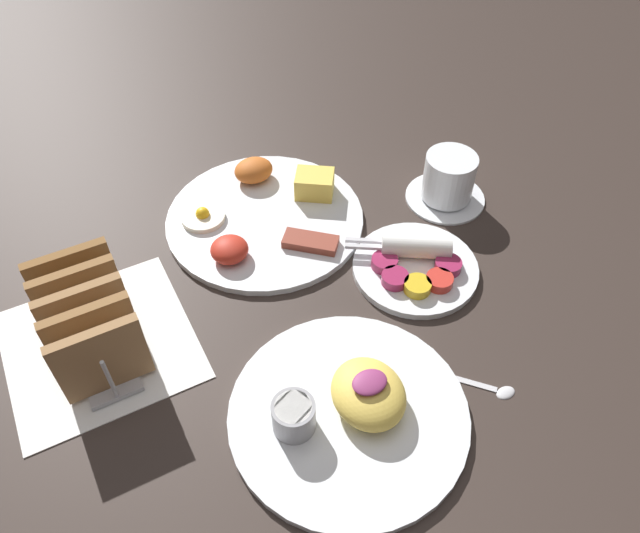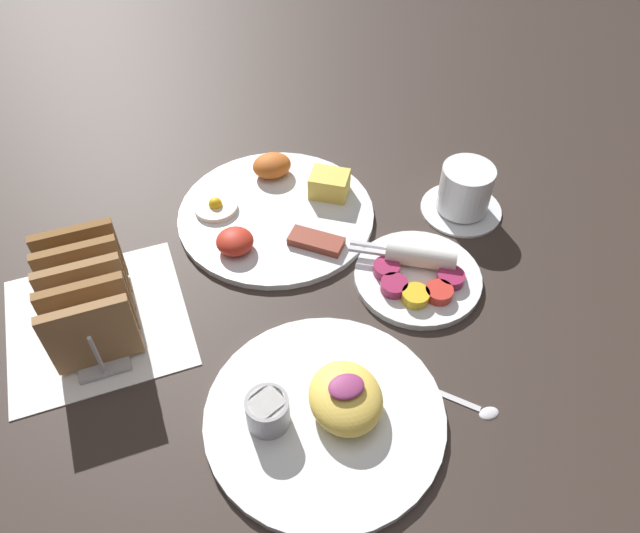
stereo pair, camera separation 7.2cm
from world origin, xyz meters
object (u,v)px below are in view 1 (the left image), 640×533
Objects in this scene: coffee_cup at (448,180)px; toast_rack at (88,319)px; plate_foreground at (349,408)px; plate_condiments at (415,265)px; plate_breakfast at (265,214)px.

toast_rack is at bearing -177.20° from coffee_cup.
plate_foreground is 1.50× the size of toast_rack.
plate_foreground is 2.25× the size of coffee_cup.
coffee_cup is (0.31, 0.25, 0.02)m from plate_foreground.
plate_condiments is 0.16m from coffee_cup.
plate_breakfast is at bearing 161.87° from coffee_cup.
toast_rack reaches higher than plate_condiments.
toast_rack is (-0.22, 0.23, 0.04)m from plate_foreground.
toast_rack is (-0.27, -0.11, 0.04)m from plate_breakfast.
coffee_cup is (0.26, -0.09, 0.03)m from plate_breakfast.
coffee_cup reaches higher than plate_condiments.
toast_rack is at bearing 169.48° from plate_condiments.
plate_breakfast is 2.40× the size of coffee_cup.
plate_foreground is (-0.19, -0.15, 0.00)m from plate_condiments.
plate_breakfast is 0.28m from coffee_cup.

